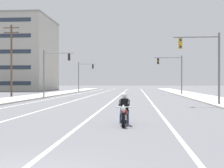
% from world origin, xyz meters
% --- Properties ---
extents(lane_stripe_center, '(0.16, 100.00, 0.01)m').
position_xyz_m(lane_stripe_center, '(0.09, 45.00, 0.00)').
color(lane_stripe_center, beige).
rests_on(lane_stripe_center, ground).
extents(lane_stripe_left, '(0.16, 100.00, 0.01)m').
position_xyz_m(lane_stripe_left, '(-4.02, 45.00, 0.00)').
color(lane_stripe_left, beige).
rests_on(lane_stripe_left, ground).
extents(lane_stripe_right, '(0.16, 100.00, 0.01)m').
position_xyz_m(lane_stripe_right, '(4.10, 45.00, 0.00)').
color(lane_stripe_right, beige).
rests_on(lane_stripe_right, ground).
extents(lane_stripe_far_left, '(0.16, 100.00, 0.01)m').
position_xyz_m(lane_stripe_far_left, '(-7.51, 45.00, 0.00)').
color(lane_stripe_far_left, beige).
rests_on(lane_stripe_far_left, ground).
extents(sidewalk_kerb_right, '(4.40, 110.00, 0.14)m').
position_xyz_m(sidewalk_kerb_right, '(11.10, 40.00, 0.07)').
color(sidewalk_kerb_right, '#ADA89E').
rests_on(sidewalk_kerb_right, ground).
extents(sidewalk_kerb_left, '(4.40, 110.00, 0.14)m').
position_xyz_m(sidewalk_kerb_left, '(-11.10, 40.00, 0.07)').
color(sidewalk_kerb_left, '#ADA89E').
rests_on(sidewalk_kerb_left, ground).
extents(motorcycle_with_rider, '(0.70, 2.19, 1.46)m').
position_xyz_m(motorcycle_with_rider, '(2.06, 8.64, 0.59)').
color(motorcycle_with_rider, black).
rests_on(motorcycle_with_rider, ground).
extents(traffic_signal_near_right, '(3.93, 0.37, 6.20)m').
position_xyz_m(traffic_signal_near_right, '(8.57, 21.89, 4.04)').
color(traffic_signal_near_right, slate).
rests_on(traffic_signal_near_right, ground).
extents(traffic_signal_near_left, '(4.04, 0.44, 6.20)m').
position_xyz_m(traffic_signal_near_left, '(-8.42, 35.51, 4.04)').
color(traffic_signal_near_left, slate).
rests_on(traffic_signal_near_left, ground).
extents(traffic_signal_mid_right, '(4.41, 0.49, 6.20)m').
position_xyz_m(traffic_signal_mid_right, '(8.49, 44.73, 4.07)').
color(traffic_signal_mid_right, slate).
rests_on(traffic_signal_mid_right, ground).
extents(traffic_signal_mid_left, '(3.64, 0.37, 6.20)m').
position_xyz_m(traffic_signal_mid_left, '(-8.37, 60.13, 4.02)').
color(traffic_signal_mid_left, slate).
rests_on(traffic_signal_mid_left, ground).
extents(utility_pole_left_near, '(2.19, 0.26, 9.90)m').
position_xyz_m(utility_pole_left_near, '(-14.53, 36.98, 5.32)').
color(utility_pole_left_near, brown).
rests_on(utility_pole_left_near, ground).
extents(apartment_building_far_left_block, '(24.38, 18.78, 18.44)m').
position_xyz_m(apartment_building_far_left_block, '(-31.27, 74.21, 9.23)').
color(apartment_building_far_left_block, '#B2ADA3').
rests_on(apartment_building_far_left_block, ground).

